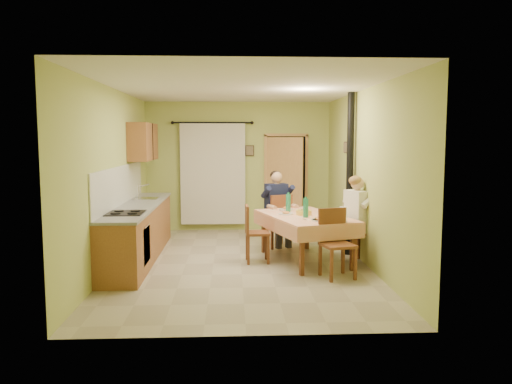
{
  "coord_description": "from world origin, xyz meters",
  "views": [
    {
      "loc": [
        -0.14,
        -7.92,
        2.01
      ],
      "look_at": [
        0.25,
        0.1,
        1.15
      ],
      "focal_mm": 35.0,
      "sensor_mm": 36.0,
      "label": 1
    }
  ],
  "objects": [
    {
      "name": "upper_cabinets",
      "position": [
        -1.82,
        1.7,
        1.95
      ],
      "size": [
        0.35,
        1.4,
        0.7
      ],
      "primitive_type": "cube",
      "color": "brown",
      "rests_on": "room_shell"
    },
    {
      "name": "tableware",
      "position": [
        1.09,
        0.03,
        0.83
      ],
      "size": [
        0.96,
        1.52,
        0.33
      ],
      "color": "white",
      "rests_on": "dining_table"
    },
    {
      "name": "chair_right",
      "position": [
        1.91,
        -0.01,
        0.29
      ],
      "size": [
        0.51,
        0.51,
        0.94
      ],
      "rotation": [
        0.0,
        0.0,
        1.98
      ],
      "color": "brown",
      "rests_on": "ground"
    },
    {
      "name": "chair_near",
      "position": [
        1.38,
        -0.9,
        0.29
      ],
      "size": [
        0.53,
        0.53,
        1.0
      ],
      "rotation": [
        0.0,
        0.0,
        3.4
      ],
      "color": "brown",
      "rests_on": "ground"
    },
    {
      "name": "man_far",
      "position": [
        0.69,
        1.21,
        0.88
      ],
      "size": [
        0.65,
        0.59,
        1.39
      ],
      "rotation": [
        0.0,
        0.0,
        0.36
      ],
      "color": "#141938",
      "rests_on": "chair_far"
    },
    {
      "name": "stove_flue",
      "position": [
        1.9,
        0.6,
        1.02
      ],
      "size": [
        0.24,
        0.24,
        2.8
      ],
      "color": "black",
      "rests_on": "ground"
    },
    {
      "name": "man_right",
      "position": [
        1.89,
        -0.02,
        0.88
      ],
      "size": [
        0.6,
        0.65,
        1.39
      ],
      "rotation": [
        0.0,
        0.0,
        1.98
      ],
      "color": "silver",
      "rests_on": "chair_right"
    },
    {
      "name": "chair_left",
      "position": [
        0.26,
        0.07,
        0.29
      ],
      "size": [
        0.4,
        0.4,
        0.94
      ],
      "rotation": [
        0.0,
        0.0,
        -1.53
      ],
      "color": "brown",
      "rests_on": "ground"
    },
    {
      "name": "picture_back",
      "position": [
        0.25,
        2.97,
        1.75
      ],
      "size": [
        0.19,
        0.03,
        0.23
      ],
      "primitive_type": "cube",
      "color": "black",
      "rests_on": "room_shell"
    },
    {
      "name": "doorway",
      "position": [
        1.03,
        2.88,
        1.05
      ],
      "size": [
        0.96,
        0.43,
        2.15
      ],
      "color": "black",
      "rests_on": "ground"
    },
    {
      "name": "picture_right",
      "position": [
        1.97,
        1.2,
        1.85
      ],
      "size": [
        0.03,
        0.31,
        0.21
      ],
      "primitive_type": "cube",
      "color": "brown",
      "rests_on": "room_shell"
    },
    {
      "name": "dining_table",
      "position": [
        1.06,
        0.12,
        0.38
      ],
      "size": [
        1.62,
        2.12,
        0.76
      ],
      "rotation": [
        0.0,
        0.0,
        0.3
      ],
      "color": "#EBA07B",
      "rests_on": "ground"
    },
    {
      "name": "floor",
      "position": [
        0.0,
        0.0,
        0.0
      ],
      "size": [
        4.0,
        6.0,
        0.01
      ],
      "primitive_type": "cube",
      "color": "tan",
      "rests_on": "ground"
    },
    {
      "name": "room_shell",
      "position": [
        0.0,
        0.0,
        1.82
      ],
      "size": [
        4.04,
        6.04,
        2.82
      ],
      "color": "#B6C263",
      "rests_on": "ground"
    },
    {
      "name": "kitchen_run",
      "position": [
        -1.71,
        0.4,
        0.48
      ],
      "size": [
        0.64,
        3.64,
        1.56
      ],
      "color": "brown",
      "rests_on": "ground"
    },
    {
      "name": "curtain",
      "position": [
        -0.55,
        2.9,
        1.26
      ],
      "size": [
        1.7,
        0.07,
        2.22
      ],
      "color": "black",
      "rests_on": "ground"
    },
    {
      "name": "chair_far",
      "position": [
        0.7,
        1.2,
        0.29
      ],
      "size": [
        0.56,
        0.56,
        0.99
      ],
      "rotation": [
        0.0,
        0.0,
        0.36
      ],
      "color": "brown",
      "rests_on": "ground"
    }
  ]
}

